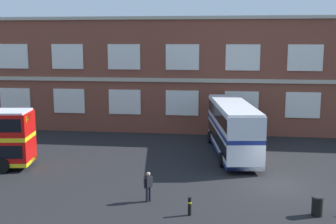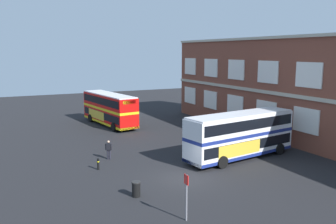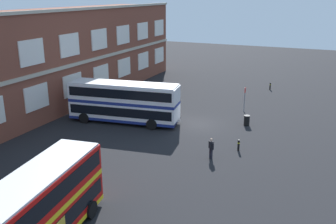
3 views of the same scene
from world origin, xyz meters
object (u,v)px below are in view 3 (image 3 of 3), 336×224
(double_decker_near, at_px, (28,218))
(double_decker_middle, at_px, (124,102))
(waiting_passenger, at_px, (211,148))
(safety_bollard_east, at_px, (239,145))
(bus_stand_flag, at_px, (245,97))
(safety_bollard_west, at_px, (270,86))
(station_litter_bin, at_px, (247,120))

(double_decker_near, height_order, double_decker_middle, same)
(waiting_passenger, xyz_separation_m, safety_bollard_east, (2.41, -1.62, -0.44))
(double_decker_middle, height_order, bus_stand_flag, double_decker_middle)
(safety_bollard_west, bearing_deg, station_litter_bin, -178.97)
(bus_stand_flag, bearing_deg, waiting_passenger, -178.18)
(double_decker_near, bearing_deg, station_litter_bin, -13.11)
(double_decker_near, height_order, safety_bollard_west, double_decker_near)
(double_decker_near, xyz_separation_m, station_litter_bin, (23.54, -5.48, -1.63))
(safety_bollard_west, bearing_deg, waiting_passenger, 178.62)
(waiting_passenger, distance_m, safety_bollard_east, 2.94)
(waiting_passenger, distance_m, safety_bollard_west, 24.44)
(double_decker_near, height_order, waiting_passenger, double_decker_near)
(double_decker_near, xyz_separation_m, bus_stand_flag, (27.98, -4.19, -0.51))
(safety_bollard_east, bearing_deg, bus_stand_flag, 10.62)
(double_decker_near, height_order, bus_stand_flag, double_decker_near)
(double_decker_middle, bearing_deg, safety_bollard_east, -101.10)
(double_decker_near, xyz_separation_m, double_decker_middle, (19.48, 6.04, 0.00))
(safety_bollard_east, bearing_deg, double_decker_middle, 78.90)
(bus_stand_flag, height_order, safety_bollard_east, bus_stand_flag)
(bus_stand_flag, height_order, safety_bollard_west, bus_stand_flag)
(double_decker_middle, relative_size, waiting_passenger, 6.62)
(waiting_passenger, distance_m, bus_stand_flag, 13.35)
(double_decker_middle, height_order, safety_bollard_west, double_decker_middle)
(double_decker_near, distance_m, station_litter_bin, 24.22)
(safety_bollard_east, bearing_deg, waiting_passenger, 146.05)
(double_decker_near, bearing_deg, safety_bollard_east, -20.08)
(double_decker_near, distance_m, bus_stand_flag, 28.30)
(double_decker_middle, height_order, station_litter_bin, double_decker_middle)
(station_litter_bin, distance_m, safety_bollard_west, 15.55)
(double_decker_near, xyz_separation_m, waiting_passenger, (14.66, -4.62, -1.22))
(waiting_passenger, xyz_separation_m, safety_bollard_west, (24.43, -0.59, -0.44))
(double_decker_middle, relative_size, bus_stand_flag, 4.17)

